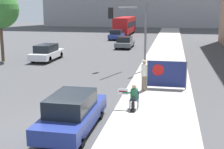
# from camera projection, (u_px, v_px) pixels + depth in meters

# --- Properties ---
(ground_plane) EXTENTS (160.00, 160.00, 0.00)m
(ground_plane) POSITION_uv_depth(u_px,v_px,m) (66.00, 127.00, 12.91)
(ground_plane) COLOR #444447
(sidewalk_curb) EXTENTS (3.76, 90.00, 0.17)m
(sidewalk_curb) POSITION_uv_depth(u_px,v_px,m) (164.00, 64.00, 26.61)
(sidewalk_curb) COLOR #A8A399
(sidewalk_curb) RESTS_ON ground_plane
(seated_protester) EXTENTS (0.97, 0.77, 1.18)m
(seated_protester) POSITION_uv_depth(u_px,v_px,m) (134.00, 96.00, 14.49)
(seated_protester) COLOR #474C56
(seated_protester) RESTS_ON sidewalk_curb
(jogger_on_sidewalk) EXTENTS (0.34, 0.34, 1.77)m
(jogger_on_sidewalk) POSITION_uv_depth(u_px,v_px,m) (144.00, 75.00, 17.67)
(jogger_on_sidewalk) COLOR #756651
(jogger_on_sidewalk) RESTS_ON sidewalk_curb
(protest_banner) EXTENTS (2.30, 0.06, 1.63)m
(protest_banner) POSITION_uv_depth(u_px,v_px,m) (166.00, 74.00, 18.11)
(protest_banner) COLOR slate
(protest_banner) RESTS_ON sidewalk_curb
(traffic_light_pole) EXTENTS (3.07, 2.84, 4.94)m
(traffic_light_pole) POSITION_uv_depth(u_px,v_px,m) (131.00, 25.00, 23.29)
(traffic_light_pole) COLOR slate
(traffic_light_pole) RESTS_ON sidewalk_curb
(parked_car_curbside) EXTENTS (1.74, 4.68, 1.54)m
(parked_car_curbside) POSITION_uv_depth(u_px,v_px,m) (72.00, 112.00, 12.40)
(parked_car_curbside) COLOR navy
(parked_car_curbside) RESTS_ON ground_plane
(car_on_road_nearest) EXTENTS (1.75, 4.58, 1.50)m
(car_on_road_nearest) POSITION_uv_depth(u_px,v_px,m) (47.00, 52.00, 28.65)
(car_on_road_nearest) COLOR silver
(car_on_road_nearest) RESTS_ON ground_plane
(car_on_road_midblock) EXTENTS (1.83, 4.42, 1.38)m
(car_on_road_midblock) POSITION_uv_depth(u_px,v_px,m) (125.00, 42.00, 37.37)
(car_on_road_midblock) COLOR #565B60
(car_on_road_midblock) RESTS_ON ground_plane
(car_on_road_distant) EXTENTS (1.90, 4.14, 1.50)m
(car_on_road_distant) POSITION_uv_depth(u_px,v_px,m) (117.00, 35.00, 46.72)
(car_on_road_distant) COLOR navy
(car_on_road_distant) RESTS_ON ground_plane
(city_bus_on_road) EXTENTS (2.47, 10.96, 3.07)m
(city_bus_on_road) POSITION_uv_depth(u_px,v_px,m) (125.00, 25.00, 54.42)
(city_bus_on_road) COLOR red
(city_bus_on_road) RESTS_ON ground_plane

